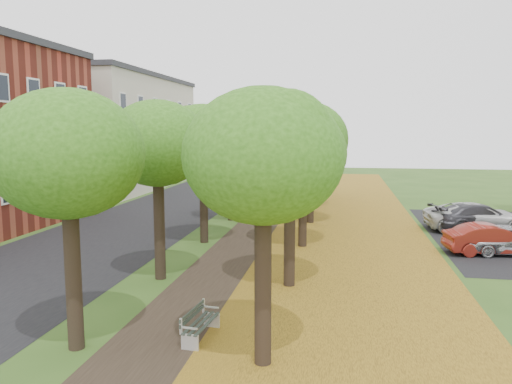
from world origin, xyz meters
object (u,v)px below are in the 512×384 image
at_px(car_grey, 479,217).
at_px(car_white, 477,217).
at_px(car_red, 492,239).
at_px(bench, 199,323).
at_px(car_silver, 507,239).

distance_m(car_grey, car_white, 0.14).
bearing_deg(car_red, car_grey, -16.48).
distance_m(bench, car_grey, 19.44).
bearing_deg(car_silver, car_white, -6.52).
bearing_deg(car_grey, bench, 130.22).
xyz_separation_m(car_silver, car_grey, (0.14, 5.10, 0.06)).
bearing_deg(car_grey, car_red, 156.44).
relative_size(car_red, car_white, 0.74).
relative_size(car_grey, car_white, 0.95).
distance_m(bench, car_silver, 15.42).
distance_m(bench, car_red, 14.90).
distance_m(car_red, car_white, 5.31).
xyz_separation_m(bench, car_grey, (11.06, 15.97, 0.34)).
relative_size(bench, car_silver, 0.42).
height_order(car_silver, car_red, car_silver).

